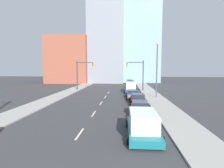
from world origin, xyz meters
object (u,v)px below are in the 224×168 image
box_truck_blue (131,87)px  box_truck_teal (143,124)px  traffic_signal_left (81,72)px  sedan_orange (140,109)px  sedan_maroon (131,84)px  traffic_signal_right (139,72)px  sedan_red (138,100)px  sedan_tan (130,82)px  street_lamp (157,66)px  sedan_gray (132,94)px  sedan_silver (130,86)px

box_truck_blue → box_truck_teal: bearing=-87.1°
traffic_signal_left → box_truck_teal: traffic_signal_left is taller
box_truck_teal → sedan_orange: 5.66m
sedan_maroon → box_truck_blue: bearing=-94.6°
traffic_signal_right → sedan_maroon: (-1.24, 10.60, -3.60)m
box_truck_teal → box_truck_blue: size_ratio=0.87×
sedan_red → box_truck_blue: size_ratio=0.73×
sedan_orange → sedan_red: (0.18, 5.85, -0.01)m
traffic_signal_right → sedan_tan: bearing=95.4°
street_lamp → sedan_red: (-3.50, -5.48, -4.70)m
sedan_red → sedan_gray: size_ratio=0.98×
box_truck_blue → sedan_maroon: (0.46, 13.05, -0.32)m
traffic_signal_left → sedan_gray: bearing=-40.4°
traffic_signal_right → box_truck_blue: (-1.70, -2.45, -3.28)m
box_truck_blue → sedan_silver: size_ratio=1.29×
box_truck_teal → traffic_signal_right: bearing=86.0°
street_lamp → sedan_orange: street_lamp is taller
sedan_gray → sedan_red: bearing=-84.8°
box_truck_blue → sedan_red: bearing=-84.7°
traffic_signal_left → sedan_tan: traffic_signal_left is taller
traffic_signal_left → sedan_gray: size_ratio=1.44×
street_lamp → traffic_signal_right: bearing=104.4°
street_lamp → sedan_orange: 12.80m
sedan_gray → sedan_maroon: (0.48, 20.08, 0.05)m
street_lamp → box_truck_blue: size_ratio=1.50×
traffic_signal_right → sedan_maroon: 11.26m
box_truck_blue → sedan_maroon: box_truck_blue is taller
sedan_red → sedan_gray: 5.24m
box_truck_teal → sedan_gray: (-0.15, 16.70, -0.25)m
sedan_orange → sedan_maroon: bearing=92.9°
sedan_red → sedan_gray: sedan_red is taller
sedan_orange → sedan_tan: sedan_orange is taller
traffic_signal_right → box_truck_teal: (-1.58, -26.18, -3.41)m
traffic_signal_right → box_truck_blue: bearing=-124.8°
traffic_signal_left → box_truck_teal: bearing=-66.7°
sedan_gray → sedan_maroon: size_ratio=1.03×
box_truck_teal → sedan_silver: size_ratio=1.12×
traffic_signal_right → sedan_tan: size_ratio=1.42×
traffic_signal_right → street_lamp: size_ratio=0.72×
sedan_red → box_truck_blue: (-0.56, 12.23, 0.34)m
box_truck_teal → sedan_gray: size_ratio=1.17×
sedan_maroon → sedan_gray: bearing=-93.9°
sedan_gray → sedan_tan: sedan_tan is taller
sedan_orange → sedan_silver: (-0.34, 25.68, -0.04)m
traffic_signal_right → sedan_maroon: size_ratio=1.48×
sedan_maroon → sedan_tan: sedan_maroon is taller
sedan_orange → sedan_gray: (-0.41, 11.05, -0.05)m
box_truck_teal → sedan_silver: box_truck_teal is taller
box_truck_teal → sedan_orange: box_truck_teal is taller
traffic_signal_right → street_lamp: 9.56m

